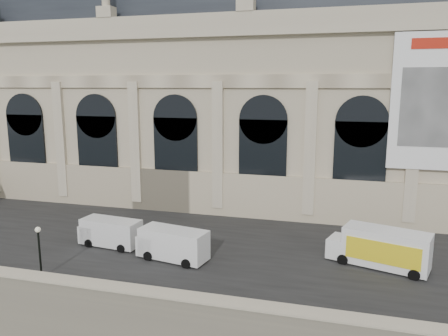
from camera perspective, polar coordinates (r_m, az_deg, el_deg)
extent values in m
cube|color=gray|center=(63.17, 1.69, -5.41)|extent=(160.00, 70.00, 6.00)
cube|color=#2D2D2D|center=(43.10, -4.98, -9.01)|extent=(160.00, 24.00, 0.06)
cube|color=gray|center=(31.68, -13.75, -15.83)|extent=(160.00, 1.20, 1.10)
cube|color=beige|center=(31.42, -13.80, -14.85)|extent=(160.00, 1.40, 0.12)
cube|color=beige|center=(58.71, -4.91, 7.22)|extent=(68.00, 18.00, 22.00)
cube|color=beige|center=(51.54, -8.27, -2.91)|extent=(68.60, 0.40, 5.00)
cube|color=beige|center=(50.36, -8.93, 17.73)|extent=(69.00, 0.80, 2.40)
cube|color=beige|center=(50.12, -8.66, 11.12)|extent=(68.00, 0.30, 1.40)
cube|color=#272D34|center=(59.52, -5.14, 20.79)|extent=(64.00, 15.00, 6.00)
cube|color=black|center=(60.22, -24.31, 2.09)|extent=(5.20, 0.25, 9.00)
cylinder|color=black|center=(59.79, -24.64, 6.35)|extent=(5.20, 0.25, 5.20)
cube|color=beige|center=(56.93, -20.57, 3.43)|extent=(1.20, 0.50, 14.00)
cube|color=black|center=(54.42, -16.15, 1.79)|extent=(5.20, 0.25, 9.00)
cylinder|color=black|center=(53.94, -16.40, 6.52)|extent=(5.20, 0.25, 5.20)
cube|color=beige|center=(51.73, -11.53, 3.23)|extent=(1.20, 0.50, 14.00)
cube|color=black|center=(49.96, -6.31, 1.39)|extent=(5.20, 0.25, 9.00)
cylinder|color=black|center=(49.44, -6.41, 6.54)|extent=(5.20, 0.25, 5.20)
cube|color=beige|center=(48.07, -0.81, 2.89)|extent=(1.20, 0.50, 14.00)
cube|color=black|center=(47.24, 5.05, 0.87)|extent=(5.20, 0.25, 9.00)
cylinder|color=black|center=(46.68, 5.14, 6.32)|extent=(5.20, 0.25, 5.20)
cube|color=beige|center=(46.32, 11.16, 2.39)|extent=(1.20, 0.50, 14.00)
cube|color=black|center=(46.54, 17.25, 0.27)|extent=(5.20, 0.25, 9.00)
cylinder|color=black|center=(45.98, 17.56, 5.80)|extent=(5.20, 0.25, 5.20)
cube|color=beige|center=(46.69, 23.49, 1.76)|extent=(1.20, 0.50, 14.00)
cube|color=white|center=(46.39, 26.45, 7.70)|extent=(9.00, 0.35, 13.00)
cube|color=#B21B0B|center=(46.33, 27.07, 14.35)|extent=(6.00, 0.06, 1.00)
cube|color=gray|center=(46.13, 25.83, 7.12)|extent=(6.20, 0.06, 7.50)
cube|color=silver|center=(41.64, -14.51, -8.08)|extent=(5.69, 2.72, 2.34)
cube|color=silver|center=(43.04, -16.88, -8.09)|extent=(1.76, 2.29, 1.63)
cube|color=black|center=(43.21, -17.52, -7.27)|extent=(0.26, 1.83, 0.81)
cylinder|color=black|center=(42.20, -17.27, -9.39)|extent=(0.80, 0.34, 0.77)
cylinder|color=black|center=(43.77, -15.51, -8.56)|extent=(0.80, 0.34, 0.77)
cylinder|color=black|center=(40.18, -13.29, -10.22)|extent=(0.80, 0.34, 0.77)
cylinder|color=black|center=(41.83, -11.61, -9.30)|extent=(0.80, 0.34, 0.77)
cube|color=white|center=(37.53, -6.59, -9.78)|extent=(6.12, 3.27, 2.47)
cube|color=white|center=(38.89, -9.51, -9.70)|extent=(2.01, 2.52, 1.72)
cube|color=black|center=(39.02, -10.27, -8.73)|extent=(0.41, 1.92, 0.86)
cylinder|color=black|center=(38.02, -9.90, -11.28)|extent=(0.85, 0.41, 0.82)
cylinder|color=black|center=(39.74, -7.98, -10.23)|extent=(0.85, 0.41, 0.82)
cylinder|color=black|center=(36.12, -4.97, -12.37)|extent=(0.85, 0.41, 0.82)
cylinder|color=black|center=(37.93, -3.20, -11.19)|extent=(0.85, 0.41, 0.82)
cube|color=white|center=(37.99, 20.41, -9.75)|extent=(7.05, 4.39, 2.97)
cube|color=yellow|center=(36.79, 19.96, -10.39)|extent=(5.47, 1.77, 1.76)
cube|color=#B21B0B|center=(36.79, 19.96, -10.39)|extent=(3.16, 1.03, 0.66)
cube|color=white|center=(39.08, 14.92, -9.88)|extent=(2.40, 2.83, 1.65)
cylinder|color=black|center=(37.99, 15.24, -11.48)|extent=(0.93, 0.56, 0.88)
cylinder|color=black|center=(40.25, 16.35, -10.26)|extent=(0.93, 0.56, 0.88)
cylinder|color=black|center=(36.90, 23.58, -12.70)|extent=(0.93, 0.56, 0.88)
cylinder|color=black|center=(39.23, 24.21, -11.35)|extent=(0.93, 0.56, 0.88)
cylinder|color=black|center=(37.10, -22.71, -12.92)|extent=(0.42, 0.42, 0.38)
cylinder|color=black|center=(36.47, -22.91, -10.43)|extent=(0.15, 0.15, 3.84)
sphere|color=beige|center=(35.82, -23.15, -7.41)|extent=(0.42, 0.42, 0.42)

